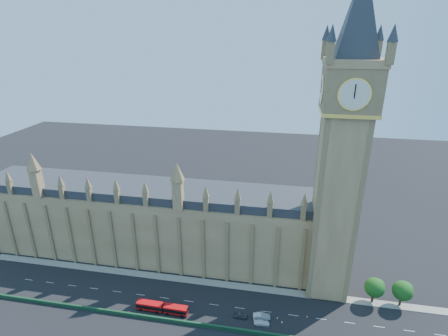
% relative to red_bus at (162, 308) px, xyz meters
% --- Properties ---
extents(ground, '(400.00, 400.00, 0.00)m').
position_rel_red_bus_xyz_m(ground, '(10.66, 5.54, -1.40)').
color(ground, black).
rests_on(ground, ground).
extents(palace_westminster, '(120.00, 20.00, 28.00)m').
position_rel_red_bus_xyz_m(palace_westminster, '(-14.34, 27.54, 12.46)').
color(palace_westminster, '#947047').
rests_on(palace_westminster, ground).
extents(elizabeth_tower, '(20.59, 20.59, 105.00)m').
position_rel_red_bus_xyz_m(elizabeth_tower, '(48.66, 19.53, 53.15)').
color(elizabeth_tower, '#947047').
rests_on(elizabeth_tower, ground).
extents(bridge_parapet, '(160.00, 0.60, 1.20)m').
position_rel_red_bus_xyz_m(bridge_parapet, '(10.66, -3.46, -0.80)').
color(bridge_parapet, '#1E4C2D').
rests_on(bridge_parapet, ground).
extents(kerb_north, '(160.00, 3.00, 0.16)m').
position_rel_red_bus_xyz_m(kerb_north, '(10.66, 15.04, -1.32)').
color(kerb_north, gray).
rests_on(kerb_north, ground).
extents(tree_east_near, '(6.00, 6.00, 8.50)m').
position_rel_red_bus_xyz_m(tree_east_near, '(62.89, 15.62, 4.24)').
color(tree_east_near, '#382619').
rests_on(tree_east_near, ground).
extents(tree_east_far, '(6.00, 6.00, 8.50)m').
position_rel_red_bus_xyz_m(tree_east_far, '(70.89, 15.62, 4.24)').
color(tree_east_far, '#382619').
rests_on(tree_east_far, ground).
extents(red_bus, '(15.73, 2.78, 2.67)m').
position_rel_red_bus_xyz_m(red_bus, '(0.00, 0.00, 0.00)').
color(red_bus, red).
rests_on(red_bus, ground).
extents(car_grey, '(4.12, 1.73, 1.39)m').
position_rel_red_bus_xyz_m(car_grey, '(23.39, 1.86, -0.71)').
color(car_grey, '#3B3E43').
rests_on(car_grey, ground).
extents(car_silver, '(5.16, 2.31, 1.64)m').
position_rel_red_bus_xyz_m(car_silver, '(29.50, 2.65, -0.58)').
color(car_silver, '#B1B3B9').
rests_on(car_silver, ground).
extents(car_white, '(4.72, 2.31, 1.32)m').
position_rel_red_bus_xyz_m(car_white, '(29.73, 0.35, -0.74)').
color(car_white, white).
rests_on(car_white, ground).
extents(cone_a, '(0.56, 0.56, 0.68)m').
position_rel_red_bus_xyz_m(cone_a, '(42.65, 5.29, -1.07)').
color(cone_a, black).
rests_on(cone_a, ground).
extents(cone_b, '(0.59, 0.59, 0.78)m').
position_rel_red_bus_xyz_m(cone_b, '(24.66, 2.62, -1.02)').
color(cone_b, black).
rests_on(cone_b, ground).
extents(cone_c, '(0.54, 0.54, 0.69)m').
position_rel_red_bus_xyz_m(cone_c, '(34.04, 3.14, -1.07)').
color(cone_c, black).
rests_on(cone_c, ground).
extents(cone_d, '(0.49, 0.49, 0.73)m').
position_rel_red_bus_xyz_m(cone_d, '(35.41, 1.80, -1.04)').
color(cone_d, black).
rests_on(cone_d, ground).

